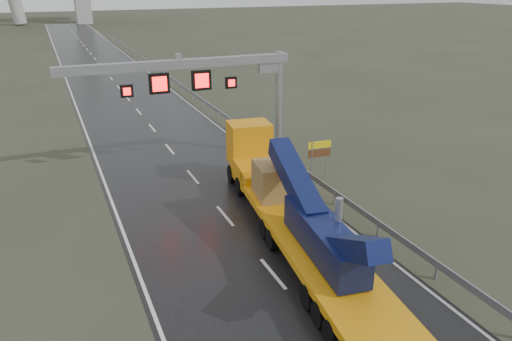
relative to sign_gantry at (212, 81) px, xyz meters
name	(u,v)px	position (x,y,z in m)	size (l,w,h in m)	color
ground	(320,331)	(-2.10, -17.99, -5.61)	(400.00, 400.00, 0.00)	#313424
road	(128,99)	(-2.10, 22.01, -5.60)	(11.00, 200.00, 0.02)	black
guardrail	(214,108)	(4.00, 12.01, -4.91)	(0.20, 140.00, 1.40)	#919299
sign_gantry	(212,81)	(0.00, 0.00, 0.00)	(14.90, 1.20, 7.42)	#A3A49F
heavy_haul_truck	(285,196)	(0.24, -10.27, -3.91)	(5.04, 18.92, 4.40)	orange
exit_sign_pair	(319,152)	(5.00, -5.42, -3.82)	(1.49, 0.15, 2.56)	gray
striped_barrier	(258,141)	(3.98, 1.71, -5.04)	(0.68, 0.37, 1.15)	red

